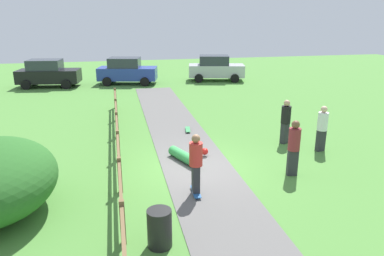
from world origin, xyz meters
The scene contains 13 objects.
ground_plane centered at (0.00, 0.00, 0.00)m, with size 60.00×60.00×0.00m, color #4C8438.
asphalt_path centered at (0.00, 0.00, 0.01)m, with size 2.40×28.00×0.02m, color #605E5B.
wooden_fence centered at (-2.60, 0.00, 0.67)m, with size 0.12×18.12×1.10m.
trash_bin centered at (-1.80, -4.12, 0.45)m, with size 0.56×0.56×0.90m, color black.
skater_riding centered at (-0.47, -1.88, 1.04)m, with size 0.40×0.81×1.82m.
skater_fallen centered at (-0.27, 0.61, 0.20)m, with size 1.43×1.58×0.36m.
skateboard_loose centered at (0.47, 4.01, 0.09)m, with size 0.32×0.82×0.08m.
bystander_black centered at (3.99, 1.70, 0.99)m, with size 0.51×0.51×1.79m.
bystander_white centered at (4.95, 0.61, 0.97)m, with size 0.45×0.45×1.76m.
bystander_maroon centered at (2.87, -1.20, 1.03)m, with size 0.43×0.43×1.85m.
parked_car_silver centered at (5.09, 16.08, 0.96)m, with size 4.47×2.69×1.92m.
parked_car_black centered at (-7.13, 16.08, 0.96)m, with size 4.39×2.44×1.92m.
parked_car_blue centered at (-1.66, 16.08, 0.96)m, with size 4.47×2.69×1.92m.
Camera 1 is at (-2.58, -11.30, 5.07)m, focal length 34.50 mm.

